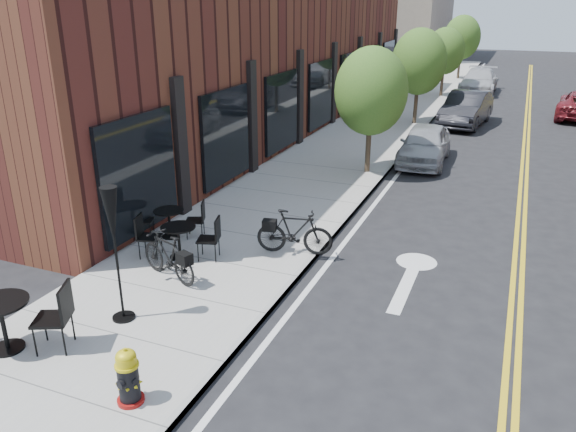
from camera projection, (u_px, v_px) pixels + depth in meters
The scene contains 18 objects.
ground at pixel (266, 319), 9.73m from camera, with size 120.00×120.00×0.00m, color black.
sidewalk_near at pixel (334, 161), 19.04m from camera, with size 4.00×70.00×0.12m, color #9E9B93.
building_near at pixel (262, 43), 22.84m from camera, with size 5.00×28.00×7.00m, color #441A16.
bg_building_left at pixel (401, 1), 52.14m from camera, with size 8.00×14.00×10.00m, color #726656.
tree_near_a at pixel (371, 91), 16.76m from camera, with size 2.20×2.20×3.81m.
tree_near_b at pixel (419, 62), 23.62m from camera, with size 2.30×2.30×3.98m.
tree_near_c at pixel (445, 51), 30.58m from camera, with size 2.10×2.10×3.67m.
tree_near_d at pixel (462, 37), 37.38m from camera, with size 2.40×2.40×4.11m.
fire_hydrant at pixel (128, 377), 7.42m from camera, with size 0.45×0.45×0.84m.
bicycle_left at pixel (168, 256), 10.73m from camera, with size 0.44×1.56×0.94m, color black.
bicycle_right at pixel (295, 232), 11.79m from camera, with size 0.46×1.63×0.98m, color black.
bistro_set_a at pixel (2, 319), 8.50m from camera, with size 2.03×1.30×1.08m.
bistro_set_b at pixel (169, 219), 12.64m from camera, with size 1.59×0.97×0.84m.
bistro_set_c at pixel (179, 237), 11.62m from camera, with size 1.72×0.90×0.91m.
patio_umbrella at pixel (113, 227), 8.93m from camera, with size 0.38×0.38×2.35m.
parked_car_a at pixel (425, 144), 18.80m from camera, with size 1.51×3.75×1.28m, color #A3A6AB.
parked_car_b at pixel (466, 109), 24.39m from camera, with size 1.53×4.38×1.44m, color black.
parked_car_c at pixel (479, 81), 32.79m from camera, with size 1.94×4.78×1.39m, color silver.
Camera 1 is at (3.56, -7.64, 5.19)m, focal length 35.00 mm.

